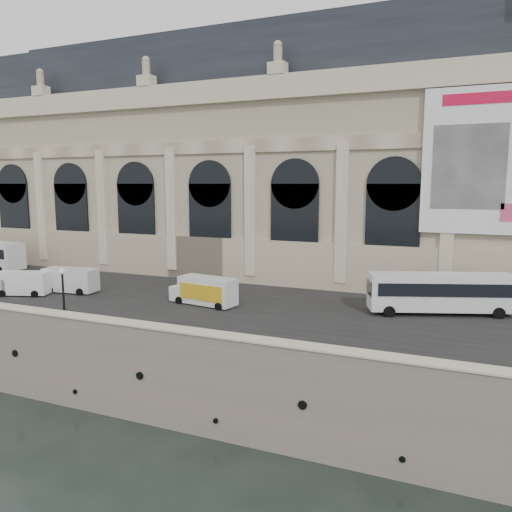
{
  "coord_description": "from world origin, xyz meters",
  "views": [
    {
      "loc": [
        22.64,
        -27.72,
        17.02
      ],
      "look_at": [
        1.55,
        22.0,
        9.16
      ],
      "focal_mm": 35.0,
      "sensor_mm": 36.0,
      "label": 1
    }
  ],
  "objects_px": {
    "bus_right": "(440,292)",
    "lamp_right": "(63,296)",
    "van_b": "(20,283)",
    "box_truck": "(204,291)",
    "van_c": "(68,280)"
  },
  "relations": [
    {
      "from": "van_c",
      "to": "box_truck",
      "type": "bearing_deg",
      "value": 2.83
    },
    {
      "from": "bus_right",
      "to": "van_b",
      "type": "bearing_deg",
      "value": -167.74
    },
    {
      "from": "box_truck",
      "to": "lamp_right",
      "type": "height_order",
      "value": "lamp_right"
    },
    {
      "from": "bus_right",
      "to": "van_c",
      "type": "relative_size",
      "value": 2.05
    },
    {
      "from": "lamp_right",
      "to": "box_truck",
      "type": "bearing_deg",
      "value": 51.93
    },
    {
      "from": "bus_right",
      "to": "van_b",
      "type": "distance_m",
      "value": 39.68
    },
    {
      "from": "van_b",
      "to": "van_c",
      "type": "bearing_deg",
      "value": 40.05
    },
    {
      "from": "bus_right",
      "to": "van_b",
      "type": "relative_size",
      "value": 2.12
    },
    {
      "from": "van_b",
      "to": "box_truck",
      "type": "relative_size",
      "value": 0.84
    },
    {
      "from": "van_c",
      "to": "box_truck",
      "type": "height_order",
      "value": "box_truck"
    },
    {
      "from": "van_b",
      "to": "bus_right",
      "type": "bearing_deg",
      "value": 12.26
    },
    {
      "from": "bus_right",
      "to": "lamp_right",
      "type": "xyz_separation_m",
      "value": [
        -27.42,
        -14.31,
        0.23
      ]
    },
    {
      "from": "bus_right",
      "to": "van_c",
      "type": "distance_m",
      "value": 35.79
    },
    {
      "from": "bus_right",
      "to": "lamp_right",
      "type": "distance_m",
      "value": 30.93
    },
    {
      "from": "van_b",
      "to": "box_truck",
      "type": "bearing_deg",
      "value": 10.93
    }
  ]
}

